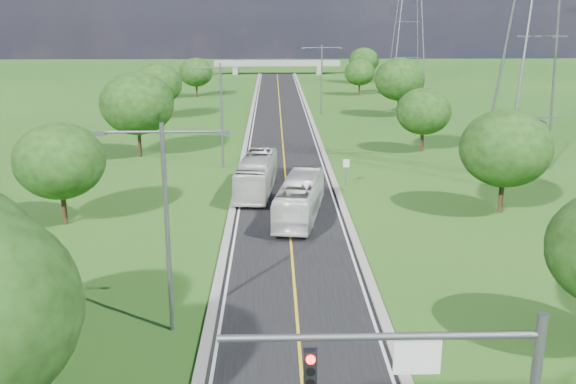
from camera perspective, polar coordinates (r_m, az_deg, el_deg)
name	(u,v)px	position (r m, az deg, el deg)	size (l,w,h in m)	color
ground	(282,138)	(77.27, -0.51, 4.85)	(260.00, 260.00, 0.00)	#215417
road	(282,129)	(83.16, -0.58, 5.66)	(8.00, 150.00, 0.06)	black
curb_left	(249,128)	(83.20, -3.52, 5.69)	(0.50, 150.00, 0.22)	gray
curb_right	(314,128)	(83.32, 2.36, 5.72)	(0.50, 150.00, 0.22)	gray
speed_limit_sign	(346,168)	(55.77, 5.19, 2.16)	(0.55, 0.09, 2.40)	slate
overpass	(277,64)	(156.34, -0.98, 11.31)	(30.00, 3.00, 3.20)	gray
streetlight_near_left	(166,211)	(29.60, -10.77, -1.70)	(5.90, 0.25, 10.00)	slate
streetlight_mid_left	(221,107)	(61.67, -5.94, 7.57)	(5.90, 0.25, 10.00)	slate
streetlight_far_right	(322,73)	(94.53, 3.01, 10.48)	(5.90, 0.25, 10.00)	slate
power_tower_near	(544,19)	(60.46, 21.81, 14.07)	(9.00, 6.40, 28.00)	slate
power_tower_far	(409,14)	(133.64, 10.72, 15.26)	(9.00, 6.40, 28.00)	slate
tree_lb	(60,161)	(47.38, -19.65, 2.62)	(6.30, 6.30, 7.33)	black
tree_lc	(137,103)	(67.91, -13.27, 7.67)	(7.56, 7.56, 8.79)	black
tree_ld	(158,84)	(91.76, -11.48, 9.41)	(6.72, 6.72, 7.82)	black
tree_le	(196,72)	(115.10, -8.18, 10.50)	(5.88, 5.88, 6.84)	black
tree_rb	(506,148)	(49.91, 18.77, 3.70)	(6.72, 6.72, 7.82)	black
tree_rc	(424,111)	(70.51, 11.96, 7.02)	(5.88, 5.88, 6.84)	black
tree_rd	(400,79)	(94.10, 9.89, 9.83)	(7.14, 7.14, 8.30)	black
tree_re	(360,73)	(117.39, 6.39, 10.51)	(5.46, 5.46, 6.35)	black
tree_rf	(364,61)	(137.56, 6.76, 11.52)	(6.30, 6.30, 7.33)	black
bus_outbound	(300,199)	(46.65, 1.06, -0.59)	(2.47, 10.57, 2.94)	white
bus_inbound	(257,175)	(53.42, -2.80, 1.55)	(2.52, 10.77, 3.00)	silver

